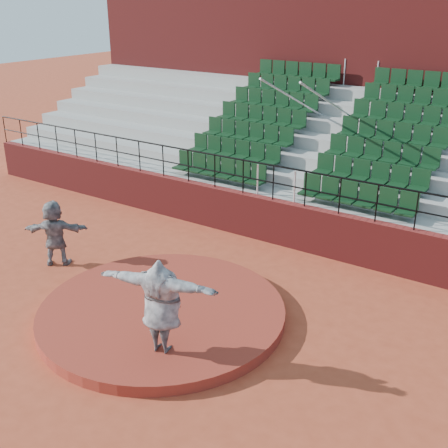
# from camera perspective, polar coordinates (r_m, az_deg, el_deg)

# --- Properties ---
(ground) EXTENTS (90.00, 90.00, 0.00)m
(ground) POSITION_cam_1_polar(r_m,az_deg,el_deg) (12.87, -6.27, -9.34)
(ground) COLOR #AC4126
(ground) RESTS_ON ground
(pitchers_mound) EXTENTS (5.50, 5.50, 0.25)m
(pitchers_mound) POSITION_cam_1_polar(r_m,az_deg,el_deg) (12.80, -6.30, -8.86)
(pitchers_mound) COLOR maroon
(pitchers_mound) RESTS_ON ground
(pitching_rubber) EXTENTS (0.60, 0.15, 0.03)m
(pitching_rubber) POSITION_cam_1_polar(r_m,az_deg,el_deg) (12.83, -5.89, -8.04)
(pitching_rubber) COLOR white
(pitching_rubber) RESTS_ON pitchers_mound
(boundary_wall) EXTENTS (24.00, 0.30, 1.30)m
(boundary_wall) POSITION_cam_1_polar(r_m,az_deg,el_deg) (16.28, 4.89, 0.36)
(boundary_wall) COLOR maroon
(boundary_wall) RESTS_ON ground
(wall_railing) EXTENTS (24.04, 0.05, 1.03)m
(wall_railing) POSITION_cam_1_polar(r_m,az_deg,el_deg) (15.81, 5.06, 4.99)
(wall_railing) COLOR black
(wall_railing) RESTS_ON boundary_wall
(seating_deck) EXTENTS (24.00, 5.97, 4.63)m
(seating_deck) POSITION_cam_1_polar(r_m,az_deg,el_deg) (19.13, 10.33, 5.97)
(seating_deck) COLOR #999993
(seating_deck) RESTS_ON ground
(press_box_facade) EXTENTS (24.00, 3.00, 7.10)m
(press_box_facade) POSITION_cam_1_polar(r_m,az_deg,el_deg) (22.30, 14.98, 13.47)
(press_box_facade) COLOR maroon
(press_box_facade) RESTS_ON ground
(pitcher) EXTENTS (2.50, 1.20, 1.96)m
(pitcher) POSITION_cam_1_polar(r_m,az_deg,el_deg) (10.86, -6.40, -8.24)
(pitcher) COLOR black
(pitcher) RESTS_ON pitchers_mound
(fielder) EXTENTS (1.66, 1.39, 1.79)m
(fielder) POSITION_cam_1_polar(r_m,az_deg,el_deg) (15.43, -16.81, -0.87)
(fielder) COLOR black
(fielder) RESTS_ON ground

